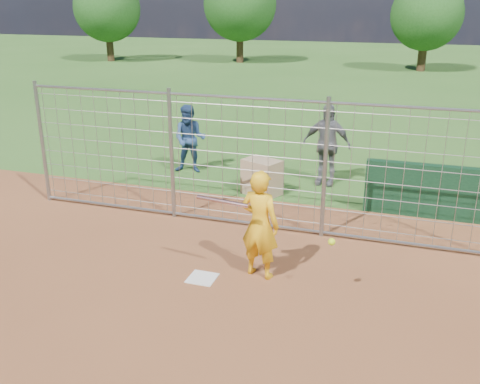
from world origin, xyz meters
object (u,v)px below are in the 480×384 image
(batter, at_px, (260,225))
(equipment_bin, at_px, (262,177))
(bystander_b, at_px, (326,145))
(bystander_a, at_px, (190,139))

(batter, xyz_separation_m, equipment_bin, (-1.01, 3.66, -0.48))
(bystander_b, bearing_deg, equipment_bin, -132.49)
(batter, relative_size, equipment_bin, 2.20)
(batter, height_order, bystander_a, batter)
(batter, relative_size, bystander_b, 0.91)
(bystander_b, relative_size, equipment_bin, 2.41)
(bystander_a, xyz_separation_m, bystander_b, (3.41, 0.14, 0.10))
(batter, xyz_separation_m, bystander_a, (-3.19, 4.68, -0.02))
(batter, xyz_separation_m, bystander_b, (0.22, 4.82, 0.09))
(batter, bearing_deg, bystander_b, -80.60)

